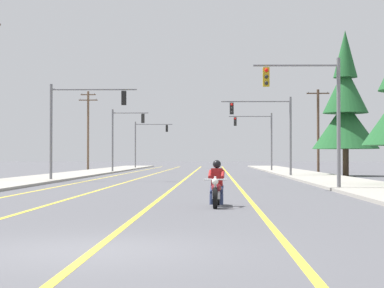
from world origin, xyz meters
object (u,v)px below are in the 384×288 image
traffic_signal_near_right (314,104)px  traffic_signal_far_right (259,133)px  traffic_signal_near_left (76,116)px  motorcycle_with_rider (217,188)px  conifer_tree_right_verge_far (345,109)px  utility_pole_left_far (88,128)px  utility_pole_right_far (318,129)px  traffic_signal_mid_left (123,132)px  traffic_signal_mid_right (270,124)px  traffic_signal_far_left (146,137)px

traffic_signal_near_right → traffic_signal_far_right: (0.11, 39.66, 0.03)m
traffic_signal_far_right → traffic_signal_near_left: bearing=-115.3°
motorcycle_with_rider → conifer_tree_right_verge_far: size_ratio=0.19×
motorcycle_with_rider → utility_pole_left_far: size_ratio=0.23×
traffic_signal_near_left → utility_pole_right_far: 32.71m
motorcycle_with_rider → traffic_signal_near_left: (-8.84, 21.31, 3.55)m
traffic_signal_near_right → utility_pole_left_far: 51.58m
traffic_signal_mid_left → conifer_tree_right_verge_far: bearing=-28.5°
traffic_signal_mid_right → conifer_tree_right_verge_far: conifer_tree_right_verge_far is taller
traffic_signal_near_left → traffic_signal_mid_right: (13.13, 9.61, -0.01)m
traffic_signal_near_right → traffic_signal_mid_right: 20.51m
traffic_signal_mid_left → traffic_signal_mid_right: bearing=-44.9°
traffic_signal_mid_right → traffic_signal_far_right: size_ratio=1.00×
traffic_signal_mid_right → conifer_tree_right_verge_far: size_ratio=0.52×
traffic_signal_mid_left → conifer_tree_right_verge_far: 22.35m
traffic_signal_near_left → traffic_signal_far_right: (13.58, 28.77, -0.06)m
motorcycle_with_rider → conifer_tree_right_verge_far: 35.48m
motorcycle_with_rider → traffic_signal_mid_right: bearing=82.1°
utility_pole_left_far → traffic_signal_far_right: bearing=-22.1°
utility_pole_left_far → utility_pole_right_far: bearing=-22.2°
traffic_signal_far_left → traffic_signal_far_right: bearing=-51.2°
traffic_signal_mid_left → utility_pole_left_far: bearing=113.4°
traffic_signal_mid_right → traffic_signal_far_left: (-13.31, 36.27, -0.03)m
utility_pole_right_far → conifer_tree_right_verge_far: (0.01, -14.12, 0.99)m
traffic_signal_near_left → utility_pole_left_far: utility_pole_left_far is taller
traffic_signal_far_left → traffic_signal_mid_right: bearing=-69.8°
utility_pole_left_far → traffic_signal_near_left: bearing=-80.4°
traffic_signal_near_left → utility_pole_right_far: size_ratio=0.73×
motorcycle_with_rider → traffic_signal_mid_left: size_ratio=0.35×
utility_pole_right_far → utility_pole_left_far: size_ratio=0.90×
traffic_signal_near_right → traffic_signal_far_right: bearing=89.8°
traffic_signal_near_right → conifer_tree_right_verge_far: (5.97, 23.09, 1.38)m
traffic_signal_near_right → conifer_tree_right_verge_far: bearing=75.5°
traffic_signal_near_left → traffic_signal_mid_right: size_ratio=1.00×
motorcycle_with_rider → traffic_signal_near_left: bearing=112.5°
traffic_signal_near_left → traffic_signal_far_right: 31.81m
traffic_signal_near_right → traffic_signal_near_left: (-13.47, 10.89, 0.09)m
traffic_signal_near_left → traffic_signal_near_right: bearing=-39.0°
traffic_signal_far_right → utility_pole_right_far: size_ratio=0.73×
traffic_signal_near_right → traffic_signal_mid_right: bearing=90.9°
traffic_signal_far_right → traffic_signal_near_right: bearing=-90.2°
traffic_signal_far_right → traffic_signal_far_left: 21.96m
traffic_signal_far_left → utility_pole_left_far: bearing=-123.5°
traffic_signal_near_right → traffic_signal_mid_left: size_ratio=1.00×
traffic_signal_mid_left → utility_pole_right_far: utility_pole_right_far is taller
traffic_signal_mid_right → utility_pole_left_far: utility_pole_left_far is taller
traffic_signal_mid_right → traffic_signal_far_left: same height
traffic_signal_near_right → conifer_tree_right_verge_far: conifer_tree_right_verge_far is taller
traffic_signal_near_right → motorcycle_with_rider: bearing=-113.9°
traffic_signal_far_left → conifer_tree_right_verge_far: size_ratio=0.52×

